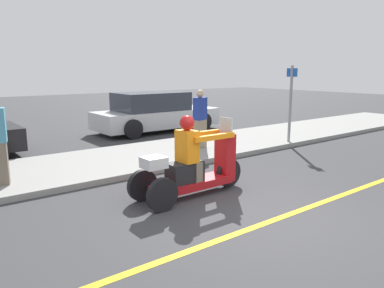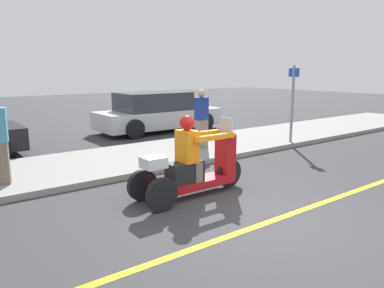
{
  "view_description": "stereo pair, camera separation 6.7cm",
  "coord_description": "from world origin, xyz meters",
  "px_view_note": "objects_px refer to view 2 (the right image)",
  "views": [
    {
      "loc": [
        -4.02,
        -3.41,
        2.21
      ],
      "look_at": [
        -0.15,
        1.62,
        0.94
      ],
      "focal_mm": 35.0,
      "sensor_mm": 36.0,
      "label": 1
    },
    {
      "loc": [
        -3.97,
        -3.45,
        2.21
      ],
      "look_at": [
        -0.15,
        1.62,
        0.94
      ],
      "focal_mm": 35.0,
      "sensor_mm": 36.0,
      "label": 2
    }
  ],
  "objects_px": {
    "parked_car_lot_far": "(157,113)",
    "street_sign": "(293,101)",
    "motorcycle_trike": "(192,167)",
    "spectator_by_tree": "(201,120)"
  },
  "relations": [
    {
      "from": "motorcycle_trike",
      "to": "parked_car_lot_far",
      "type": "distance_m",
      "value": 7.18
    },
    {
      "from": "motorcycle_trike",
      "to": "street_sign",
      "type": "bearing_deg",
      "value": 20.07
    },
    {
      "from": "spectator_by_tree",
      "to": "parked_car_lot_far",
      "type": "distance_m",
      "value": 3.74
    },
    {
      "from": "parked_car_lot_far",
      "to": "street_sign",
      "type": "bearing_deg",
      "value": -68.91
    },
    {
      "from": "motorcycle_trike",
      "to": "parked_car_lot_far",
      "type": "relative_size",
      "value": 0.5
    },
    {
      "from": "spectator_by_tree",
      "to": "street_sign",
      "type": "height_order",
      "value": "street_sign"
    },
    {
      "from": "motorcycle_trike",
      "to": "street_sign",
      "type": "relative_size",
      "value": 1.02
    },
    {
      "from": "motorcycle_trike",
      "to": "spectator_by_tree",
      "type": "distance_m",
      "value": 3.68
    },
    {
      "from": "parked_car_lot_far",
      "to": "street_sign",
      "type": "xyz_separation_m",
      "value": [
        1.77,
        -4.58,
        0.65
      ]
    },
    {
      "from": "motorcycle_trike",
      "to": "parked_car_lot_far",
      "type": "height_order",
      "value": "motorcycle_trike"
    }
  ]
}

